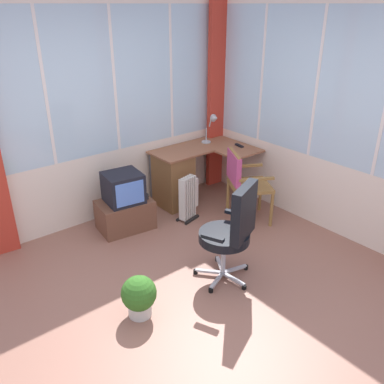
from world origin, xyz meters
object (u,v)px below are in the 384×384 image
Objects in this scene: desk_lamp at (213,124)px; space_heater at (189,198)px; tv_remote at (239,146)px; potted_plant at (139,295)px; tv_on_stand at (125,204)px; wooden_armchair at (241,177)px; office_chair at (232,228)px; desk at (177,176)px.

desk_lamp is 0.70× the size of space_heater.
tv_remote is 2.76m from potted_plant.
space_heater is (0.75, -0.30, -0.02)m from tv_on_stand.
tv_on_stand reaches higher than space_heater.
desk_lamp reaches higher than tv_on_stand.
tv_remote is 0.16× the size of wooden_armchair.
office_chair is at bearing -7.79° from potted_plant.
desk_lamp reaches higher than wooden_armchair.
office_chair is (-0.95, -0.82, 0.00)m from wooden_armchair.
desk is 0.89m from desk_lamp.
desk_lamp reaches higher than space_heater.
desk_lamp is 0.39× the size of office_chair.
office_chair reaches higher than wooden_armchair.
wooden_armchair is at bearing -42.38° from space_heater.
potted_plant is at bearing -160.51° from wooden_armchair.
desk reaches higher than potted_plant.
wooden_armchair is at bearing -69.84° from desk.
tv_remote reaches higher than desk.
desk is 2.18× the size of space_heater.
tv_on_stand is at bearing 148.99° from wooden_armchair.
wooden_armchair reaches higher than tv_remote.
tv_remote reaches higher than space_heater.
desk_lamp is 1.17m from space_heater.
desk_lamp is 1.04m from wooden_armchair.
desk_lamp is 2.18m from office_chair.
desk is 1.38× the size of wooden_armchair.
office_chair is (-0.63, -1.69, 0.18)m from desk.
desk_lamp is at bearing 34.91° from potted_plant.
office_chair reaches higher than desk.
space_heater is (-0.96, -0.09, -0.46)m from tv_remote.
desk_lamp is 0.56× the size of tv_on_stand.
tv_remote is (0.81, -0.34, 0.35)m from desk.
desk_lamp is at bearing 53.32° from office_chair.
office_chair is at bearing -79.93° from tv_on_stand.
space_heater is at bearing -22.00° from tv_on_stand.
office_chair is (-1.44, -1.35, -0.17)m from tv_remote.
tv_remote is at bearing 43.12° from office_chair.
desk is at bearing -178.30° from desk_lamp.
desk is at bearing 165.41° from tv_remote.
desk is 1.75× the size of tv_on_stand.
desk is 3.12× the size of desk_lamp.
tv_remote is 1.07m from space_heater.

